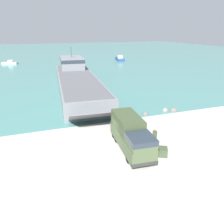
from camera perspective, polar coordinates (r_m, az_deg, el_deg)
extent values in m
plane|color=#B7B5AD|center=(24.35, -0.18, -7.65)|extent=(240.00, 240.00, 0.00)
cube|color=#477F7A|center=(116.24, -16.16, 14.31)|extent=(240.00, 180.00, 0.01)
cube|color=gray|center=(45.05, -8.96, 7.34)|extent=(9.89, 33.57, 2.59)
cube|color=#56565B|center=(44.76, -9.05, 9.00)|extent=(9.20, 32.20, 0.08)
cube|color=gray|center=(55.76, -10.49, 12.55)|extent=(5.90, 9.63, 2.63)
cube|color=#28333D|center=(55.66, -10.54, 13.34)|extent=(6.06, 9.73, 0.79)
cylinder|color=#3F3F42|center=(55.47, -10.66, 15.13)|extent=(0.16, 0.16, 2.40)
cube|color=#56565B|center=(27.37, -4.51, -1.01)|extent=(6.65, 4.64, 2.41)
cube|color=#475638|center=(22.58, 5.00, -7.24)|extent=(3.02, 7.67, 1.29)
cube|color=#475638|center=(20.01, 7.48, -7.54)|extent=(2.48, 2.72, 0.99)
cube|color=#28333D|center=(19.89, 7.51, -6.91)|extent=(2.56, 2.75, 0.50)
cube|color=#3C492E|center=(23.04, 4.06, -2.67)|extent=(2.70, 4.92, 1.55)
cube|color=#2D2D2D|center=(19.91, 8.56, -13.27)|extent=(2.50, 0.43, 0.32)
cylinder|color=black|center=(21.27, 9.67, -10.76)|extent=(0.48, 1.17, 1.14)
cylinder|color=black|center=(20.61, 4.48, -11.62)|extent=(0.48, 1.17, 1.14)
cylinder|color=black|center=(24.57, 5.80, -5.98)|extent=(0.48, 1.17, 1.14)
cylinder|color=black|center=(24.00, 1.29, -6.56)|extent=(0.48, 1.17, 1.14)
cylinder|color=black|center=(25.49, 4.95, -4.91)|extent=(0.48, 1.17, 1.14)
cylinder|color=black|center=(24.95, 0.60, -5.44)|extent=(0.48, 1.17, 1.14)
cylinder|color=#475638|center=(24.22, 10.81, -7.10)|extent=(0.14, 0.14, 0.84)
cylinder|color=#475638|center=(24.16, 11.20, -7.20)|extent=(0.14, 0.14, 0.84)
cube|color=#475638|center=(23.85, 11.13, -5.56)|extent=(0.46, 0.50, 0.66)
sphere|color=tan|center=(23.66, 11.20, -4.60)|extent=(0.23, 0.23, 0.23)
cube|color=navy|center=(89.55, 2.03, 13.66)|extent=(4.08, 8.84, 0.93)
cube|color=silver|center=(88.81, 2.11, 14.23)|extent=(2.18, 2.85, 1.02)
cube|color=#B7BABF|center=(87.35, -25.14, 11.49)|extent=(5.70, 3.58, 0.65)
cube|color=silver|center=(87.11, -24.96, 11.96)|extent=(1.96, 1.84, 0.72)
cube|color=#3D4C33|center=(22.20, 13.17, -10.08)|extent=(1.18, 1.25, 0.82)
sphere|color=#66605B|center=(34.33, 15.53, 0.27)|extent=(0.94, 0.94, 0.94)
sphere|color=#66605B|center=(34.42, 15.82, 0.30)|extent=(1.08, 1.08, 1.08)
sphere|color=gray|center=(34.16, 13.66, 0.35)|extent=(0.83, 0.83, 0.83)
sphere|color=#66605B|center=(32.05, 8.69, -0.66)|extent=(0.90, 0.90, 0.90)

